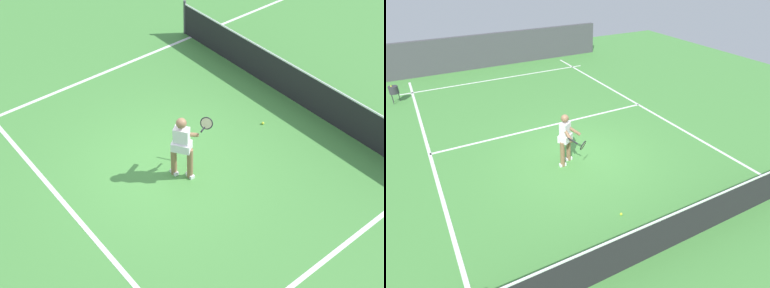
# 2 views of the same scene
# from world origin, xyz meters

# --- Properties ---
(ground_plane) EXTENTS (27.51, 27.51, 0.00)m
(ground_plane) POSITION_xyz_m (0.00, 0.00, 0.00)
(ground_plane) COLOR #4C9342
(court_back_wall) EXTENTS (12.94, 0.24, 1.71)m
(court_back_wall) POSITION_xyz_m (0.00, -10.28, 0.85)
(court_back_wall) COLOR #47474C
(court_back_wall) RESTS_ON ground
(baseline_marking) EXTENTS (8.94, 0.10, 0.01)m
(baseline_marking) POSITION_xyz_m (0.00, -8.08, 0.00)
(baseline_marking) COLOR white
(baseline_marking) RESTS_ON ground
(service_line_marking) EXTENTS (7.94, 0.10, 0.01)m
(service_line_marking) POSITION_xyz_m (0.00, -2.32, 0.00)
(service_line_marking) COLOR white
(service_line_marking) RESTS_ON ground
(sideline_left_marking) EXTENTS (0.10, 19.16, 0.01)m
(sideline_left_marking) POSITION_xyz_m (-3.97, 0.00, 0.00)
(sideline_left_marking) COLOR white
(sideline_left_marking) RESTS_ON ground
(sideline_right_marking) EXTENTS (0.10, 19.16, 0.01)m
(sideline_right_marking) POSITION_xyz_m (3.97, 0.00, 0.00)
(sideline_right_marking) COLOR white
(sideline_right_marking) RESTS_ON ground
(court_net) EXTENTS (8.62, 0.08, 1.06)m
(court_net) POSITION_xyz_m (0.00, 3.98, 0.50)
(court_net) COLOR #4C4C51
(court_net) RESTS_ON ground
(tennis_player) EXTENTS (0.69, 1.14, 1.55)m
(tennis_player) POSITION_xyz_m (0.51, 0.11, 0.85)
(tennis_player) COLOR #8C6647
(tennis_player) RESTS_ON ground
(tennis_ball_near) EXTENTS (0.07, 0.07, 0.07)m
(tennis_ball_near) POSITION_xyz_m (0.37, 2.69, 0.03)
(tennis_ball_near) COLOR #D1E533
(tennis_ball_near) RESTS_ON ground
(ball_hopper) EXTENTS (0.36, 0.36, 0.74)m
(ball_hopper) POSITION_xyz_m (4.61, -7.21, 0.55)
(ball_hopper) COLOR #333338
(ball_hopper) RESTS_ON ground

